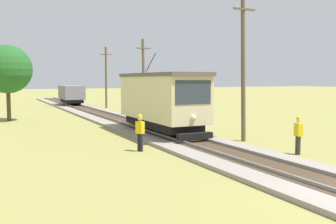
{
  "coord_description": "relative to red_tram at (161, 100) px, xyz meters",
  "views": [
    {
      "loc": [
        -9.66,
        -7.11,
        3.45
      ],
      "look_at": [
        0.72,
        14.47,
        1.35
      ],
      "focal_mm": 40.32,
      "sensor_mm": 36.0,
      "label": 1
    }
  ],
  "objects": [
    {
      "name": "red_tram",
      "position": [
        0.0,
        0.0,
        0.0
      ],
      "size": [
        2.6,
        8.54,
        4.79
      ],
      "color": "beige",
      "rests_on": "rail_right"
    },
    {
      "name": "utility_pole_near_tram",
      "position": [
        3.14,
        -3.99,
        2.02
      ],
      "size": [
        1.4,
        0.53,
        8.23
      ],
      "color": "brown",
      "rests_on": "ground"
    },
    {
      "name": "freight_car",
      "position": [
        -0.0,
        27.27,
        -0.64
      ],
      "size": [
        2.4,
        5.2,
        2.31
      ],
      "color": "slate",
      "rests_on": "rail_right"
    },
    {
      "name": "second_worker",
      "position": [
        -3.14,
        -4.4,
        -1.21
      ],
      "size": [
        0.39,
        0.45,
        1.78
      ],
      "rotation": [
        0.0,
        0.0,
        -2.66
      ],
      "color": "black",
      "rests_on": "ground"
    },
    {
      "name": "tree_left_near",
      "position": [
        -8.09,
        12.33,
        2.05
      ],
      "size": [
        3.94,
        3.94,
        6.22
      ],
      "color": "#4C3823",
      "rests_on": "ground"
    },
    {
      "name": "utility_pole_mid",
      "position": [
        3.14,
        10.66,
        1.42
      ],
      "size": [
        1.4,
        0.56,
        7.04
      ],
      "color": "brown",
      "rests_on": "ground"
    },
    {
      "name": "track_worker",
      "position": [
        3.08,
        -8.26,
        -1.21
      ],
      "size": [
        0.31,
        0.42,
        1.78
      ],
      "rotation": [
        0.0,
        0.0,
        2.93
      ],
      "color": "#38332D",
      "rests_on": "ground"
    },
    {
      "name": "utility_pole_far",
      "position": [
        3.14,
        22.51,
        1.51
      ],
      "size": [
        1.4,
        0.36,
        7.22
      ],
      "color": "brown",
      "rests_on": "ground"
    }
  ]
}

